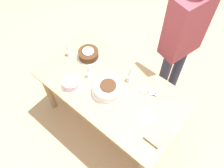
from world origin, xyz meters
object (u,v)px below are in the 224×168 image
Objects in this scene: cake_front_chocolate at (89,54)px; cake_back_decorated at (71,83)px; wine_glass_near at (89,68)px; wine_glass_far at (68,46)px; cake_center_white at (108,88)px; wine_glass_extra at (131,72)px; person_cutting at (183,36)px.

cake_back_decorated is (-0.12, 0.37, -0.00)m from cake_front_chocolate.
wine_glass_near is (-0.18, 0.17, 0.08)m from cake_front_chocolate.
wine_glass_near is 1.00× the size of wine_glass_far.
cake_center_white is 1.27× the size of cake_front_chocolate.
wine_glass_extra is (-0.33, -0.22, 0.01)m from wine_glass_near.
person_cutting is at bearing -119.55° from cake_back_decorated.
person_cutting reaches higher than wine_glass_far.
wine_glass_extra is at bearing -3.10° from person_cutting.
wine_glass_extra reaches higher than wine_glass_near.
wine_glass_near is at bearing 33.92° from wine_glass_extra.
cake_front_chocolate is at bearing -44.27° from wine_glass_near.
wine_glass_near reaches higher than cake_front_chocolate.
cake_front_chocolate reaches higher than cake_back_decorated.
wine_glass_extra is (-0.51, -0.05, 0.09)m from cake_front_chocolate.
cake_front_chocolate is 1.33× the size of wine_glass_near.
cake_back_decorated is (0.32, 0.18, -0.01)m from cake_center_white.
wine_glass_far is 0.71m from wine_glass_extra.
cake_back_decorated is 1.09× the size of wine_glass_far.
cake_front_chocolate is at bearing -23.08° from cake_center_white.
wine_glass_extra is (-0.69, -0.16, 0.00)m from wine_glass_far.
cake_back_decorated is 0.12× the size of person_cutting.
person_cutting is at bearing -139.38° from wine_glass_far.
wine_glass_extra is at bearing -132.86° from cake_back_decorated.
cake_front_chocolate is at bearing -148.10° from wine_glass_far.
wine_glass_near is at bearing -3.13° from cake_center_white.
cake_front_chocolate is at bearing -33.67° from person_cutting.
cake_back_decorated is 0.58m from wine_glass_extra.
cake_center_white is 0.27m from wine_glass_near.
wine_glass_extra is 0.62m from person_cutting.
wine_glass_near is 0.95× the size of wine_glass_extra.
wine_glass_extra is at bearing -107.18° from cake_center_white.
wine_glass_near is (-0.06, -0.20, 0.09)m from cake_back_decorated.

